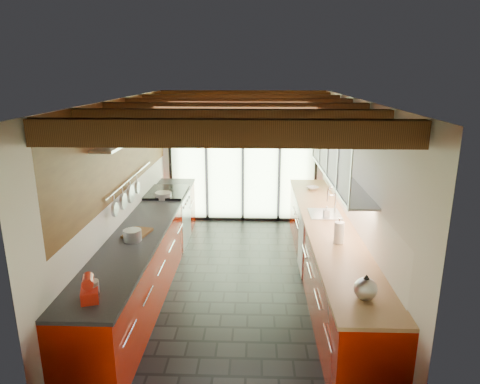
{
  "coord_description": "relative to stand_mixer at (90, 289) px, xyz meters",
  "views": [
    {
      "loc": [
        0.24,
        -5.6,
        2.95
      ],
      "look_at": [
        0.03,
        0.4,
        1.25
      ],
      "focal_mm": 32.0,
      "sensor_mm": 36.0,
      "label": 1
    }
  ],
  "objects": [
    {
      "name": "pot_small",
      "position": [
        0.0,
        3.24,
        -0.04
      ],
      "size": [
        0.3,
        0.3,
        0.1
      ],
      "primitive_type": "cylinder",
      "rotation": [
        0.0,
        0.0,
        0.1
      ],
      "color": "silver",
      "rests_on": "left_counter"
    },
    {
      "name": "stand_mixer",
      "position": [
        0.0,
        0.0,
        0.0
      ],
      "size": [
        0.23,
        0.3,
        0.25
      ],
      "color": "red",
      "rests_on": "left_counter"
    },
    {
      "name": "range_stove",
      "position": [
        -0.01,
        3.56,
        -0.55
      ],
      "size": [
        0.66,
        0.9,
        0.97
      ],
      "color": "silver",
      "rests_on": "ground"
    },
    {
      "name": "paper_towel",
      "position": [
        2.54,
        1.41,
        0.04
      ],
      "size": [
        0.12,
        0.12,
        0.32
      ],
      "color": "white",
      "rests_on": "right_counter"
    },
    {
      "name": "soap_bottle",
      "position": [
        2.54,
        2.35,
        -0.01
      ],
      "size": [
        0.09,
        0.09,
        0.18
      ],
      "primitive_type": "imported",
      "rotation": [
        0.0,
        0.0,
        0.15
      ],
      "color": "silver",
      "rests_on": "right_counter"
    },
    {
      "name": "cutting_board",
      "position": [
        0.0,
        1.62,
        -0.08
      ],
      "size": [
        0.35,
        0.43,
        0.03
      ],
      "primitive_type": "cube",
      "rotation": [
        0.0,
        0.0,
        -0.22
      ],
      "color": "brown",
      "rests_on": "left_counter"
    },
    {
      "name": "upper_cabinets_right",
      "position": [
        2.7,
        2.41,
        0.83
      ],
      "size": [
        0.34,
        3.0,
        3.0
      ],
      "color": "silver",
      "rests_on": "ground"
    },
    {
      "name": "pot_large",
      "position": [
        0.0,
        1.4,
        -0.03
      ],
      "size": [
        0.26,
        0.26,
        0.14
      ],
      "primitive_type": "cylinder",
      "rotation": [
        0.0,
        0.0,
        0.18
      ],
      "color": "silver",
      "rests_on": "left_counter"
    },
    {
      "name": "sink_assembly",
      "position": [
        2.56,
        2.51,
        -0.06
      ],
      "size": [
        0.45,
        0.52,
        0.43
      ],
      "color": "silver",
      "rests_on": "right_counter"
    },
    {
      "name": "ground",
      "position": [
        1.27,
        2.11,
        -1.02
      ],
      "size": [
        5.5,
        5.5,
        0.0
      ],
      "primitive_type": "plane",
      "color": "black",
      "rests_on": "ground"
    },
    {
      "name": "right_counter",
      "position": [
        2.54,
        2.11,
        -0.56
      ],
      "size": [
        0.68,
        5.0,
        0.92
      ],
      "color": "#961100",
      "rests_on": "ground"
    },
    {
      "name": "glass_door",
      "position": [
        1.27,
        4.8,
        0.64
      ],
      "size": [
        2.95,
        0.1,
        2.9
      ],
      "color": "#C6EAAD",
      "rests_on": "ground"
    },
    {
      "name": "left_wall_fixtures",
      "position": [
        -0.2,
        2.25,
        0.86
      ],
      "size": [
        0.28,
        2.6,
        0.96
      ],
      "color": "silver",
      "rests_on": "ground"
    },
    {
      "name": "room_shell",
      "position": [
        1.27,
        2.11,
        0.64
      ],
      "size": [
        5.5,
        5.5,
        5.5
      ],
      "color": "silver",
      "rests_on": "ground"
    },
    {
      "name": "kettle",
      "position": [
        2.54,
        0.09,
        0.01
      ],
      "size": [
        0.28,
        0.3,
        0.25
      ],
      "color": "silver",
      "rests_on": "right_counter"
    },
    {
      "name": "bowl",
      "position": [
        2.54,
        3.89,
        -0.07
      ],
      "size": [
        0.28,
        0.28,
        0.05
      ],
      "primitive_type": "imported",
      "rotation": [
        0.0,
        0.0,
        0.42
      ],
      "color": "silver",
      "rests_on": "right_counter"
    },
    {
      "name": "ceiling_beams",
      "position": [
        1.27,
        2.49,
        1.45
      ],
      "size": [
        3.14,
        5.06,
        4.9
      ],
      "color": "#593316",
      "rests_on": "ground"
    },
    {
      "name": "left_counter",
      "position": [
        -0.01,
        2.11,
        -0.56
      ],
      "size": [
        0.68,
        5.0,
        0.92
      ],
      "color": "#961100",
      "rests_on": "ground"
    }
  ]
}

